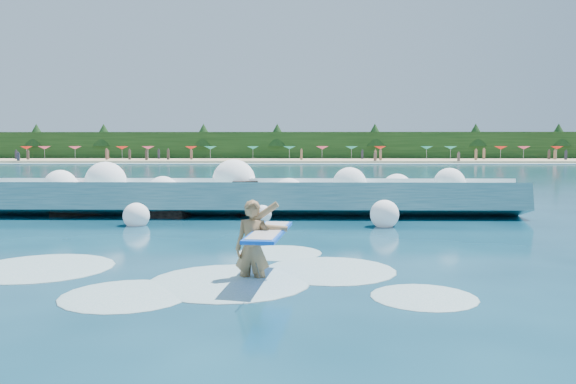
% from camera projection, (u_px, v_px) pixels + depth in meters
% --- Properties ---
extents(ground, '(200.00, 200.00, 0.00)m').
position_uv_depth(ground, '(217.00, 255.00, 12.09)').
color(ground, '#082F42').
rests_on(ground, ground).
extents(beach, '(140.00, 20.00, 0.40)m').
position_uv_depth(beach, '(288.00, 161.00, 89.81)').
color(beach, tan).
rests_on(beach, ground).
extents(wet_band, '(140.00, 5.00, 0.08)m').
position_uv_depth(wet_band, '(286.00, 164.00, 78.86)').
color(wet_band, silver).
rests_on(wet_band, ground).
extents(treeline, '(140.00, 4.00, 5.00)m').
position_uv_depth(treeline, '(289.00, 146.00, 99.59)').
color(treeline, black).
rests_on(treeline, ground).
extents(breaking_wave, '(17.87, 2.79, 1.54)m').
position_uv_depth(breaking_wave, '(255.00, 199.00, 19.32)').
color(breaking_wave, teal).
rests_on(breaking_wave, ground).
extents(rock_cluster, '(8.34, 3.25, 1.36)m').
position_uv_depth(rock_cluster, '(159.00, 201.00, 19.71)').
color(rock_cluster, black).
rests_on(rock_cluster, ground).
extents(surfer_with_board, '(1.01, 2.89, 1.70)m').
position_uv_depth(surfer_with_board, '(256.00, 245.00, 9.67)').
color(surfer_with_board, olive).
rests_on(surfer_with_board, ground).
extents(wave_spray, '(14.32, 4.66, 2.00)m').
position_uv_depth(wave_spray, '(239.00, 187.00, 19.11)').
color(wave_spray, white).
rests_on(wave_spray, ground).
extents(surf_foam, '(9.10, 5.56, 0.14)m').
position_uv_depth(surf_foam, '(202.00, 275.00, 10.17)').
color(surf_foam, silver).
rests_on(surf_foam, ground).
extents(beach_umbrellas, '(111.08, 6.37, 0.50)m').
position_uv_depth(beach_umbrellas, '(287.00, 148.00, 91.82)').
color(beach_umbrellas, red).
rests_on(beach_umbrellas, ground).
extents(beachgoers, '(105.55, 14.05, 1.94)m').
position_uv_depth(beachgoers, '(294.00, 155.00, 86.66)').
color(beachgoers, '#3F332D').
rests_on(beachgoers, ground).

